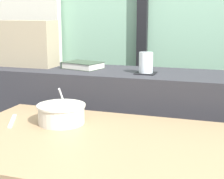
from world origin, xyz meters
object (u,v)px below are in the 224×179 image
at_px(fork_utensil, 12,121).
at_px(breakfast_table, 106,171).
at_px(closed_book, 83,65).
at_px(juice_glass, 146,63).
at_px(throw_pillow, 28,44).
at_px(coaster_square, 146,73).
at_px(soup_bowl, 61,114).

bearing_deg(fork_utensil, breakfast_table, -38.02).
bearing_deg(closed_book, fork_utensil, -97.39).
height_order(breakfast_table, fork_utensil, fork_utensil).
relative_size(juice_glass, closed_book, 0.45).
distance_m(closed_book, throw_pillow, 0.35).
bearing_deg(coaster_square, breakfast_table, -90.36).
xyz_separation_m(juice_glass, soup_bowl, (-0.24, -0.47, -0.16)).
relative_size(throw_pillow, soup_bowl, 1.63).
xyz_separation_m(closed_book, fork_utensil, (-0.07, -0.57, -0.16)).
distance_m(coaster_square, juice_glass, 0.05).
height_order(breakfast_table, juice_glass, juice_glass).
bearing_deg(juice_glass, fork_utensil, -130.75).
bearing_deg(throw_pillow, coaster_square, -3.65).
bearing_deg(throw_pillow, breakfast_table, -42.79).
bearing_deg(closed_book, juice_glass, -9.08).
bearing_deg(coaster_square, fork_utensil, -130.75).
bearing_deg(soup_bowl, closed_book, 103.65).
bearing_deg(fork_utensil, juice_glass, 22.04).
relative_size(juice_glass, fork_utensil, 0.61).
distance_m(closed_book, soup_bowl, 0.56).
relative_size(coaster_square, soup_bowl, 0.51).
bearing_deg(coaster_square, juice_glass, 90.00).
distance_m(breakfast_table, coaster_square, 0.65).
distance_m(breakfast_table, throw_pillow, 1.02).
xyz_separation_m(breakfast_table, closed_book, (-0.37, 0.66, 0.28)).
bearing_deg(breakfast_table, throw_pillow, 137.21).
distance_m(coaster_square, throw_pillow, 0.71).
distance_m(coaster_square, closed_book, 0.37).
xyz_separation_m(juice_glass, fork_utensil, (-0.44, -0.51, -0.19)).
height_order(coaster_square, throw_pillow, throw_pillow).
height_order(juice_glass, throw_pillow, throw_pillow).
height_order(soup_bowl, fork_utensil, soup_bowl).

